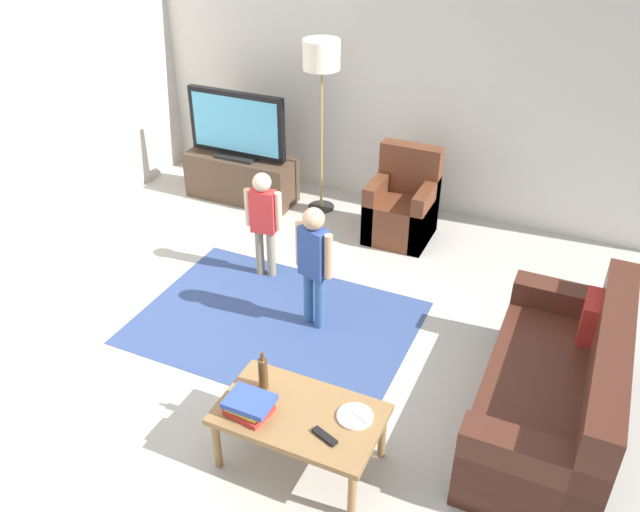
{
  "coord_description": "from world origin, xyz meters",
  "views": [
    {
      "loc": [
        1.78,
        -3.29,
        3.32
      ],
      "look_at": [
        0.0,
        0.6,
        0.65
      ],
      "focal_mm": 36.95,
      "sensor_mm": 36.0,
      "label": 1
    }
  ],
  "objects_px": {
    "child_center": "(314,257)",
    "coffee_table": "(300,418)",
    "floor_lamp": "(321,64)",
    "tv_stand": "(241,178)",
    "bottle": "(263,373)",
    "book_stack": "(249,405)",
    "child_near_tv": "(264,216)",
    "plate": "(355,416)",
    "tv_remote": "(325,436)",
    "couch": "(561,395)",
    "armchair": "(403,208)",
    "tv": "(237,126)"
  },
  "relations": [
    {
      "from": "child_center",
      "to": "book_stack",
      "type": "relative_size",
      "value": 3.78
    },
    {
      "from": "armchair",
      "to": "tv_stand",
      "type": "bearing_deg",
      "value": 178.79
    },
    {
      "from": "tv_stand",
      "to": "tv",
      "type": "relative_size",
      "value": 1.09
    },
    {
      "from": "floor_lamp",
      "to": "child_center",
      "type": "xyz_separation_m",
      "value": [
        0.79,
        -1.87,
        -0.91
      ]
    },
    {
      "from": "child_near_tv",
      "to": "child_center",
      "type": "distance_m",
      "value": 0.86
    },
    {
      "from": "child_center",
      "to": "tv_stand",
      "type": "bearing_deg",
      "value": 134.35
    },
    {
      "from": "bottle",
      "to": "tv_stand",
      "type": "bearing_deg",
      "value": 122.96
    },
    {
      "from": "armchair",
      "to": "coffee_table",
      "type": "xyz_separation_m",
      "value": [
        0.34,
        -2.99,
        0.07
      ]
    },
    {
      "from": "coffee_table",
      "to": "tv_remote",
      "type": "distance_m",
      "value": 0.26
    },
    {
      "from": "tv_remote",
      "to": "bottle",
      "type": "bearing_deg",
      "value": 177.33
    },
    {
      "from": "bottle",
      "to": "plate",
      "type": "bearing_deg",
      "value": 0.0
    },
    {
      "from": "armchair",
      "to": "bottle",
      "type": "distance_m",
      "value": 2.9
    },
    {
      "from": "couch",
      "to": "book_stack",
      "type": "bearing_deg",
      "value": -147.36
    },
    {
      "from": "tv",
      "to": "tv_remote",
      "type": "xyz_separation_m",
      "value": [
        2.42,
        -3.13,
        -0.42
      ]
    },
    {
      "from": "couch",
      "to": "book_stack",
      "type": "height_order",
      "value": "couch"
    },
    {
      "from": "child_near_tv",
      "to": "tv_remote",
      "type": "distance_m",
      "value": 2.41
    },
    {
      "from": "tv_remote",
      "to": "plate",
      "type": "xyz_separation_m",
      "value": [
        0.1,
        0.22,
        -0.0
      ]
    },
    {
      "from": "armchair",
      "to": "tv",
      "type": "bearing_deg",
      "value": 179.43
    },
    {
      "from": "floor_lamp",
      "to": "book_stack",
      "type": "height_order",
      "value": "floor_lamp"
    },
    {
      "from": "tv",
      "to": "armchair",
      "type": "bearing_deg",
      "value": -0.57
    },
    {
      "from": "child_center",
      "to": "coffee_table",
      "type": "bearing_deg",
      "value": -68.4
    },
    {
      "from": "book_stack",
      "to": "bottle",
      "type": "distance_m",
      "value": 0.23
    },
    {
      "from": "floor_lamp",
      "to": "coffee_table",
      "type": "relative_size",
      "value": 1.78
    },
    {
      "from": "tv",
      "to": "floor_lamp",
      "type": "bearing_deg",
      "value": 10.99
    },
    {
      "from": "plate",
      "to": "tv_remote",
      "type": "bearing_deg",
      "value": -114.5
    },
    {
      "from": "coffee_table",
      "to": "book_stack",
      "type": "relative_size",
      "value": 3.56
    },
    {
      "from": "tv_remote",
      "to": "couch",
      "type": "bearing_deg",
      "value": 62.37
    },
    {
      "from": "bottle",
      "to": "armchair",
      "type": "bearing_deg",
      "value": 90.84
    },
    {
      "from": "armchair",
      "to": "child_center",
      "type": "height_order",
      "value": "child_center"
    },
    {
      "from": "armchair",
      "to": "book_stack",
      "type": "bearing_deg",
      "value": -88.77
    },
    {
      "from": "child_near_tv",
      "to": "floor_lamp",
      "type": "bearing_deg",
      "value": 93.46
    },
    {
      "from": "tv",
      "to": "bottle",
      "type": "bearing_deg",
      "value": -56.85
    },
    {
      "from": "coffee_table",
      "to": "bottle",
      "type": "height_order",
      "value": "bottle"
    },
    {
      "from": "tv",
      "to": "child_center",
      "type": "height_order",
      "value": "tv"
    },
    {
      "from": "couch",
      "to": "armchair",
      "type": "distance_m",
      "value": 2.69
    },
    {
      "from": "floor_lamp",
      "to": "child_near_tv",
      "type": "relative_size",
      "value": 1.77
    },
    {
      "from": "child_near_tv",
      "to": "couch",
      "type": "bearing_deg",
      "value": -17.45
    },
    {
      "from": "child_near_tv",
      "to": "plate",
      "type": "relative_size",
      "value": 4.56
    },
    {
      "from": "floor_lamp",
      "to": "book_stack",
      "type": "bearing_deg",
      "value": -72.61
    },
    {
      "from": "couch",
      "to": "bottle",
      "type": "distance_m",
      "value": 1.94
    },
    {
      "from": "couch",
      "to": "bottle",
      "type": "relative_size",
      "value": 6.35
    },
    {
      "from": "armchair",
      "to": "book_stack",
      "type": "distance_m",
      "value": 3.12
    },
    {
      "from": "couch",
      "to": "armchair",
      "type": "height_order",
      "value": "armchair"
    },
    {
      "from": "tv_stand",
      "to": "bottle",
      "type": "bearing_deg",
      "value": -57.04
    },
    {
      "from": "child_center",
      "to": "armchair",
      "type": "bearing_deg",
      "value": 84.0
    },
    {
      "from": "book_stack",
      "to": "tv_stand",
      "type": "bearing_deg",
      "value": 121.41
    },
    {
      "from": "tv",
      "to": "armchair",
      "type": "relative_size",
      "value": 1.22
    },
    {
      "from": "floor_lamp",
      "to": "child_center",
      "type": "distance_m",
      "value": 2.23
    },
    {
      "from": "tv_stand",
      "to": "tv_remote",
      "type": "distance_m",
      "value": 3.98
    },
    {
      "from": "book_stack",
      "to": "tv_remote",
      "type": "xyz_separation_m",
      "value": [
        0.5,
        0.0,
        -0.04
      ]
    }
  ]
}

